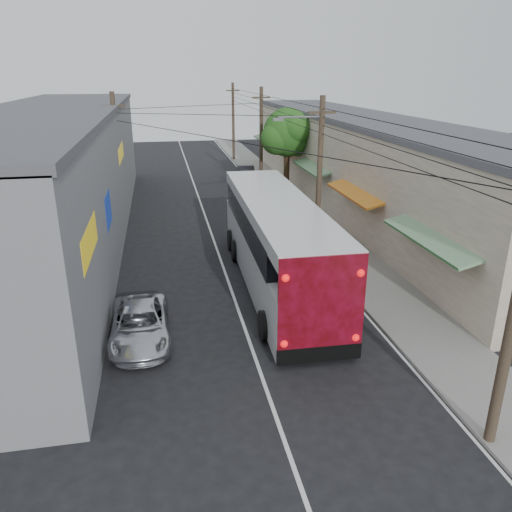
{
  "coord_description": "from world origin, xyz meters",
  "views": [
    {
      "loc": [
        -2.72,
        -11.15,
        9.08
      ],
      "look_at": [
        0.93,
        7.87,
        1.89
      ],
      "focal_mm": 35.0,
      "sensor_mm": 36.0,
      "label": 1
    }
  ],
  "objects": [
    {
      "name": "ground",
      "position": [
        0.0,
        0.0,
        0.0
      ],
      "size": [
        120.0,
        120.0,
        0.0
      ],
      "primitive_type": "plane",
      "color": "black",
      "rests_on": "ground"
    },
    {
      "name": "sidewalk",
      "position": [
        6.5,
        20.0,
        0.06
      ],
      "size": [
        3.0,
        80.0,
        0.12
      ],
      "primitive_type": "cube",
      "color": "slate",
      "rests_on": "ground"
    },
    {
      "name": "building_right",
      "position": [
        10.99,
        22.0,
        3.15
      ],
      "size": [
        7.09,
        40.0,
        6.25
      ],
      "color": "beige",
      "rests_on": "ground"
    },
    {
      "name": "building_left",
      "position": [
        -8.5,
        18.0,
        3.65
      ],
      "size": [
        7.2,
        36.0,
        7.25
      ],
      "color": "slate",
      "rests_on": "ground"
    },
    {
      "name": "utility_poles",
      "position": [
        3.13,
        20.33,
        4.13
      ],
      "size": [
        11.8,
        45.28,
        8.0
      ],
      "color": "#473828",
      "rests_on": "ground"
    },
    {
      "name": "street_tree",
      "position": [
        6.87,
        26.02,
        4.67
      ],
      "size": [
        4.4,
        4.0,
        6.6
      ],
      "color": "#3F2B19",
      "rests_on": "ground"
    },
    {
      "name": "coach_bus",
      "position": [
        2.07,
        9.11,
        2.04
      ],
      "size": [
        3.38,
        13.75,
        3.94
      ],
      "rotation": [
        0.0,
        0.0,
        -0.02
      ],
      "color": "silver",
      "rests_on": "ground"
    },
    {
      "name": "jeepney",
      "position": [
        -3.8,
        5.12,
        0.62
      ],
      "size": [
        2.14,
        4.5,
        1.24
      ],
      "primitive_type": "imported",
      "rotation": [
        0.0,
        0.0,
        0.02
      ],
      "color": "silver",
      "rests_on": "ground"
    },
    {
      "name": "parked_suv",
      "position": [
        4.6,
        17.57,
        0.72
      ],
      "size": [
        2.32,
        5.09,
        1.44
      ],
      "primitive_type": "imported",
      "rotation": [
        0.0,
        0.0,
        0.06
      ],
      "color": "gray",
      "rests_on": "ground"
    },
    {
      "name": "parked_car_mid",
      "position": [
        4.6,
        24.38,
        0.69
      ],
      "size": [
        1.86,
        4.12,
        1.37
      ],
      "primitive_type": "imported",
      "rotation": [
        0.0,
        0.0,
        0.06
      ],
      "color": "black",
      "rests_on": "ground"
    },
    {
      "name": "parked_car_far",
      "position": [
        4.6,
        31.61,
        0.66
      ],
      "size": [
        1.79,
        4.14,
        1.33
      ],
      "primitive_type": "imported",
      "rotation": [
        0.0,
        0.0,
        -0.1
      ],
      "color": "black",
      "rests_on": "ground"
    },
    {
      "name": "pedestrian_near",
      "position": [
        6.09,
        15.74,
        0.98
      ],
      "size": [
        0.74,
        0.62,
        1.73
      ],
      "primitive_type": "imported",
      "rotation": [
        0.0,
        0.0,
        3.52
      ],
      "color": "pink",
      "rests_on": "sidewalk"
    },
    {
      "name": "pedestrian_far",
      "position": [
        5.4,
        11.37,
        0.9
      ],
      "size": [
        0.93,
        0.85,
        1.56
      ],
      "primitive_type": "imported",
      "rotation": [
        0.0,
        0.0,
        2.72
      ],
      "color": "#7B92B4",
      "rests_on": "sidewalk"
    }
  ]
}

